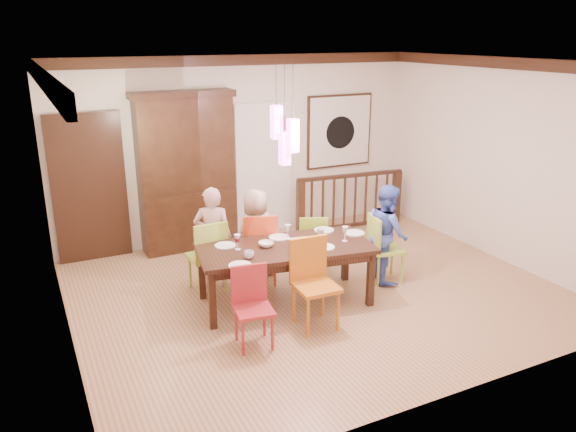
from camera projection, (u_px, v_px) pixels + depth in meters
name	position (u px, v px, depth m)	size (l,w,h in m)	color
floor	(316.00, 291.00, 7.34)	(6.00, 6.00, 0.00)	#946847
ceiling	(320.00, 62.00, 6.44)	(6.00, 6.00, 0.00)	white
wall_back	(242.00, 148.00, 9.02)	(6.00, 6.00, 0.00)	beige
wall_left	(57.00, 217.00, 5.63)	(5.00, 5.00, 0.00)	beige
wall_right	(498.00, 161.00, 8.15)	(5.00, 5.00, 0.00)	beige
crown_molding	(320.00, 69.00, 6.47)	(6.00, 5.00, 0.16)	black
panel_door	(89.00, 190.00, 8.10)	(1.04, 0.07, 2.24)	black
white_doorway	(263.00, 171.00, 9.27)	(0.97, 0.05, 2.22)	silver
painting	(340.00, 131.00, 9.70)	(1.25, 0.06, 1.25)	black
pendant_cluster	(285.00, 135.00, 6.40)	(0.27, 0.21, 1.14)	#F248A9
dining_table	(285.00, 252.00, 6.85)	(2.23, 1.28, 0.75)	black
chair_far_left	(206.00, 250.00, 7.19)	(0.46, 0.46, 0.98)	#92B83B
chair_far_mid	(260.00, 242.00, 7.45)	(0.57, 0.57, 0.99)	#C6411A
chair_far_right	(312.00, 239.00, 7.81)	(0.50, 0.50, 0.85)	#8DB226
chair_near_left	(254.00, 304.00, 5.91)	(0.45, 0.45, 0.87)	maroon
chair_near_mid	(316.00, 279.00, 6.28)	(0.48, 0.48, 1.02)	#B96718
chair_end_right	(386.00, 244.00, 7.52)	(0.50, 0.50, 0.92)	#9DC53B
china_hutch	(186.00, 172.00, 8.51)	(1.53, 0.46, 2.42)	black
balustrade	(350.00, 200.00, 9.58)	(1.95, 0.27, 0.96)	black
person_far_left	(213.00, 237.00, 7.31)	(0.50, 0.33, 1.36)	beige
person_far_mid	(256.00, 234.00, 7.61)	(0.61, 0.40, 1.25)	tan
person_end_right	(387.00, 233.00, 7.50)	(0.65, 0.50, 1.33)	#4460C0
serving_bowl	(303.00, 244.00, 6.77)	(0.31, 0.31, 0.08)	#F2EE44
small_bowl	(266.00, 244.00, 6.79)	(0.19, 0.19, 0.06)	white
cup_left	(249.00, 254.00, 6.44)	(0.11, 0.11, 0.09)	silver
cup_right	(320.00, 232.00, 7.15)	(0.10, 0.10, 0.10)	silver
plate_far_left	(225.00, 246.00, 6.81)	(0.26, 0.26, 0.01)	white
plate_far_mid	(279.00, 237.00, 7.08)	(0.26, 0.26, 0.01)	white
plate_far_right	(324.00, 230.00, 7.35)	(0.26, 0.26, 0.01)	white
plate_near_left	(240.00, 265.00, 6.23)	(0.26, 0.26, 0.01)	white
plate_near_mid	(324.00, 247.00, 6.76)	(0.26, 0.26, 0.01)	white
plate_end_right	(355.00, 233.00, 7.24)	(0.26, 0.26, 0.01)	white
wine_glass_a	(237.00, 242.00, 6.67)	(0.08, 0.08, 0.19)	#590C19
wine_glass_b	(288.00, 232.00, 7.02)	(0.08, 0.08, 0.19)	silver
wine_glass_c	(293.00, 247.00, 6.54)	(0.08, 0.08, 0.19)	#590C19
wine_glass_d	(345.00, 234.00, 6.95)	(0.08, 0.08, 0.19)	silver
napkin	(298.00, 255.00, 6.52)	(0.18, 0.14, 0.01)	#D83359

